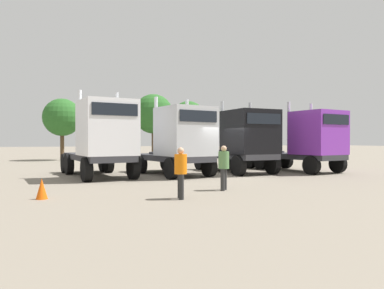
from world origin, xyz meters
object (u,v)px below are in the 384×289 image
semi_truck_white (103,138)px  semi_truck_silver (180,140)px  semi_truck_purple (308,141)px  visitor_with_camera (224,165)px  visitor_in_hivis (181,169)px  traffic_cone_near (42,189)px  semi_truck_black (244,140)px

semi_truck_white → semi_truck_silver: size_ratio=1.08×
semi_truck_purple → visitor_with_camera: (-8.08, -5.07, -0.86)m
semi_truck_silver → semi_truck_white: bearing=-107.0°
semi_truck_silver → visitor_in_hivis: bearing=-30.0°
visitor_in_hivis → semi_truck_silver: bearing=-97.6°
visitor_with_camera → traffic_cone_near: visitor_with_camera is taller
semi_truck_white → visitor_in_hivis: semi_truck_white is taller
traffic_cone_near → semi_truck_purple: bearing=18.4°
semi_truck_black → visitor_with_camera: (-4.17, -5.73, -0.91)m
semi_truck_silver → semi_truck_purple: semi_truck_silver is taller
semi_truck_silver → traffic_cone_near: semi_truck_silver is taller
semi_truck_purple → visitor_in_hivis: bearing=-67.6°
semi_truck_white → traffic_cone_near: (-2.70, -5.79, -1.66)m
visitor_with_camera → semi_truck_silver: bearing=129.3°
semi_truck_purple → visitor_with_camera: 9.58m
semi_truck_purple → semi_truck_silver: bearing=-103.6°
semi_truck_white → visitor_with_camera: 7.12m
semi_truck_white → visitor_in_hivis: 7.56m
semi_truck_purple → visitor_in_hivis: 12.08m
visitor_in_hivis → traffic_cone_near: (-4.09, 1.57, -0.62)m
visitor_in_hivis → traffic_cone_near: visitor_in_hivis is taller
semi_truck_silver → visitor_with_camera: (-0.28, -5.65, -0.90)m
semi_truck_white → traffic_cone_near: bearing=-32.9°
semi_truck_white → semi_truck_silver: bearing=75.7°
traffic_cone_near → visitor_in_hivis: bearing=-21.1°
semi_truck_purple → visitor_with_camera: semi_truck_purple is taller
semi_truck_silver → semi_truck_purple: bearing=75.2°
visitor_with_camera → traffic_cone_near: 6.29m
semi_truck_purple → traffic_cone_near: (-14.32, -4.77, -1.49)m
semi_truck_white → traffic_cone_near: 6.60m
semi_truck_white → visitor_with_camera: size_ratio=4.03×
visitor_in_hivis → semi_truck_black: bearing=-120.3°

